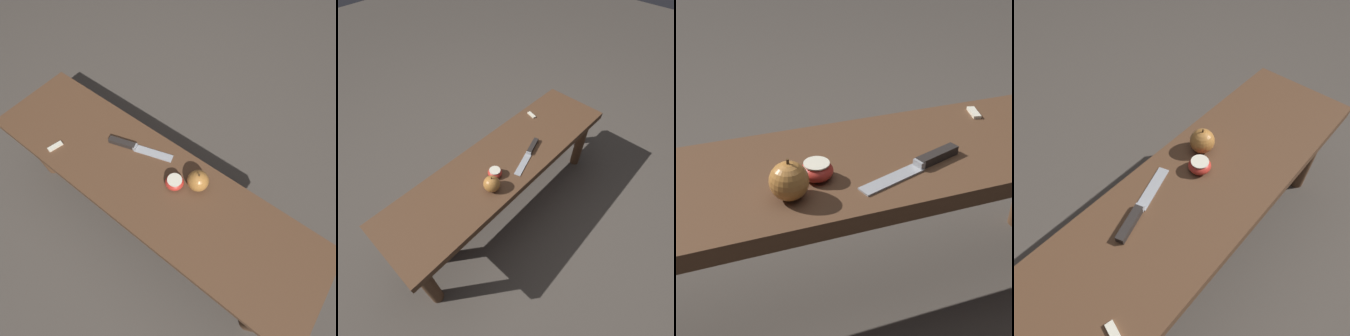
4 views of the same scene
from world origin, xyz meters
The scene contains 6 objects.
ground_plane centered at (0.00, 0.00, 0.00)m, with size 8.00×8.00×0.00m, color #4C443D.
wooden_bench centered at (0.00, 0.00, 0.37)m, with size 1.35×0.37×0.43m.
knife centered at (-0.13, 0.07, 0.44)m, with size 0.26×0.11×0.02m.
apple_whole centered at (0.16, 0.09, 0.47)m, with size 0.08×0.08×0.09m.
apple_cut centered at (0.10, 0.04, 0.45)m, with size 0.07×0.07×0.04m.
apple_slice_near_knife centered at (-0.37, -0.11, 0.44)m, with size 0.03×0.06×0.01m.
Camera 1 is at (0.32, -0.29, 1.29)m, focal length 28.00 mm.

